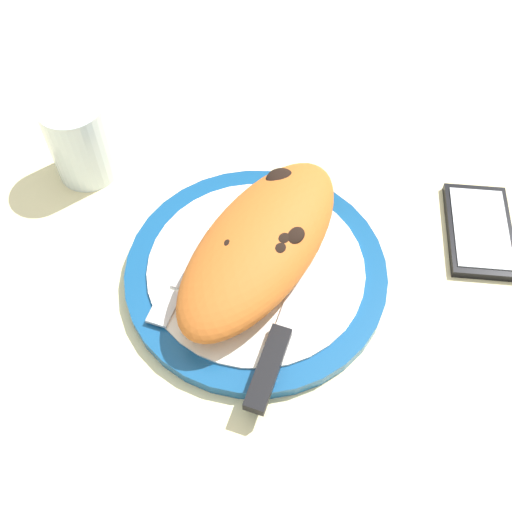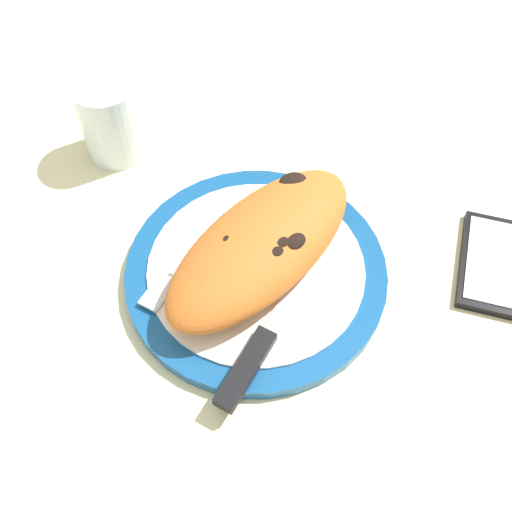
{
  "view_description": "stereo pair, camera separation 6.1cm",
  "coord_description": "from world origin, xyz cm",
  "views": [
    {
      "loc": [
        29.72,
        16.69,
        54.01
      ],
      "look_at": [
        0.0,
        0.0,
        3.84
      ],
      "focal_mm": 42.09,
      "sensor_mm": 36.0,
      "label": 1
    },
    {
      "loc": [
        26.29,
        21.69,
        54.01
      ],
      "look_at": [
        0.0,
        0.0,
        3.84
      ],
      "focal_mm": 42.09,
      "sensor_mm": 36.0,
      "label": 2
    }
  ],
  "objects": [
    {
      "name": "ground_plane",
      "position": [
        0.0,
        0.0,
        -1.5
      ],
      "size": [
        150.0,
        150.0,
        3.0
      ],
      "primitive_type": "cube",
      "color": "beige"
    },
    {
      "name": "plate",
      "position": [
        0.0,
        0.0,
        0.88
      ],
      "size": [
        27.43,
        27.43,
        1.84
      ],
      "color": "navy",
      "rests_on": "ground_plane"
    },
    {
      "name": "calzone",
      "position": [
        -0.84,
        0.1,
        4.78
      ],
      "size": [
        25.09,
        11.76,
        5.82
      ],
      "color": "#C16023",
      "rests_on": "plate"
    },
    {
      "name": "fork",
      "position": [
        4.06,
        -6.39,
        2.04
      ],
      "size": [
        16.9,
        4.58,
        0.4
      ],
      "color": "silver",
      "rests_on": "plate"
    },
    {
      "name": "knife",
      "position": [
        6.35,
        6.09,
        2.32
      ],
      "size": [
        22.0,
        5.67,
        1.2
      ],
      "color": "silver",
      "rests_on": "plate"
    },
    {
      "name": "smartphone",
      "position": [
        -17.14,
        18.87,
        0.56
      ],
      "size": [
        14.14,
        11.36,
        1.16
      ],
      "color": "black",
      "rests_on": "ground_plane"
    },
    {
      "name": "water_glass",
      "position": [
        -3.48,
        -24.94,
        4.38
      ],
      "size": [
        7.26,
        7.26,
        9.99
      ],
      "color": "silver",
      "rests_on": "ground_plane"
    }
  ]
}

